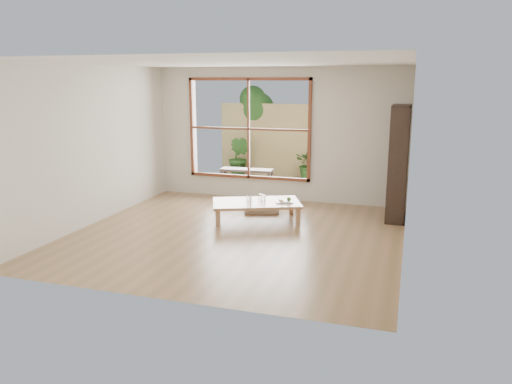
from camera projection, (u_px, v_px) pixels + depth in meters
The scene contains 15 objects.
ground at pixel (237, 234), 7.80m from camera, with size 5.00×5.00×0.00m, color #9A714D.
low_table at pixel (256, 204), 8.51m from camera, with size 1.68×1.34×0.32m.
floor_cushion at pixel (262, 208), 9.21m from camera, with size 0.62×0.62×0.09m, color silver.
bookshelf at pixel (398, 163), 8.46m from camera, with size 0.31×0.88×1.95m, color #33221C.
glass_tall at pixel (249, 200), 8.35m from camera, with size 0.08×0.08×0.14m, color silver.
glass_mid at pixel (264, 198), 8.54m from camera, with size 0.07×0.07×0.10m, color silver.
glass_short at pixel (261, 197), 8.65m from camera, with size 0.07×0.07×0.10m, color silver.
glass_small at pixel (249, 199), 8.54m from camera, with size 0.07×0.07×0.08m, color silver.
food_tray at pixel (285, 201), 8.45m from camera, with size 0.34×0.29×0.09m.
deck at pixel (265, 186), 11.29m from camera, with size 2.80×2.00×0.05m, color #3C332C.
garden_bench at pixel (247, 171), 11.23m from camera, with size 1.19×0.41×0.37m.
bamboo_fence at pixel (277, 142), 12.02m from camera, with size 2.80×0.06×1.80m, color tan.
shrub_right at pixel (312, 163), 11.49m from camera, with size 0.81×0.70×0.90m, color #2B551F.
shrub_left at pixel (239, 157), 12.04m from camera, with size 0.55×0.44×1.00m, color #2B551F.
garden_tree at pixel (254, 110), 12.34m from camera, with size 1.04×0.85×2.22m.
Camera 1 is at (2.52, -7.03, 2.35)m, focal length 35.00 mm.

